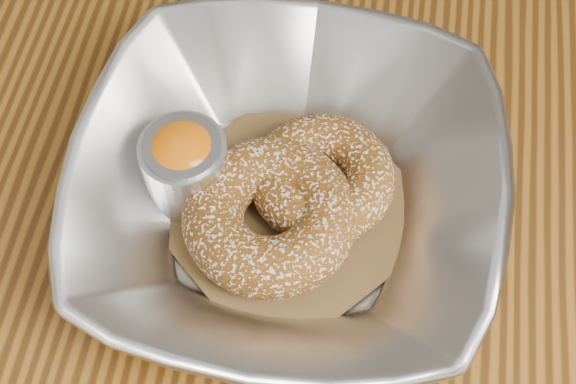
# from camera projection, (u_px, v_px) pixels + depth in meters

# --- Properties ---
(table) EXTENTS (1.20, 0.80, 0.75)m
(table) POSITION_uv_depth(u_px,v_px,m) (276.00, 199.00, 0.62)
(table) COLOR brown
(table) RESTS_ON ground_plane
(serving_bowl) EXTENTS (0.25, 0.25, 0.06)m
(serving_bowl) POSITION_uv_depth(u_px,v_px,m) (288.00, 191.00, 0.47)
(serving_bowl) COLOR silver
(serving_bowl) RESTS_ON table
(parchment) EXTENTS (0.20, 0.20, 0.00)m
(parchment) POSITION_uv_depth(u_px,v_px,m) (288.00, 209.00, 0.49)
(parchment) COLOR brown
(parchment) RESTS_ON table
(donut_back) EXTENTS (0.12, 0.12, 0.03)m
(donut_back) POSITION_uv_depth(u_px,v_px,m) (322.00, 178.00, 0.48)
(donut_back) COLOR brown
(donut_back) RESTS_ON parchment
(donut_front) EXTENTS (0.13, 0.13, 0.04)m
(donut_front) POSITION_uv_depth(u_px,v_px,m) (270.00, 216.00, 0.47)
(donut_front) COLOR brown
(donut_front) RESTS_ON parchment
(ramekin) EXTENTS (0.05, 0.05, 0.05)m
(ramekin) POSITION_uv_depth(u_px,v_px,m) (185.00, 164.00, 0.47)
(ramekin) COLOR silver
(ramekin) RESTS_ON table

